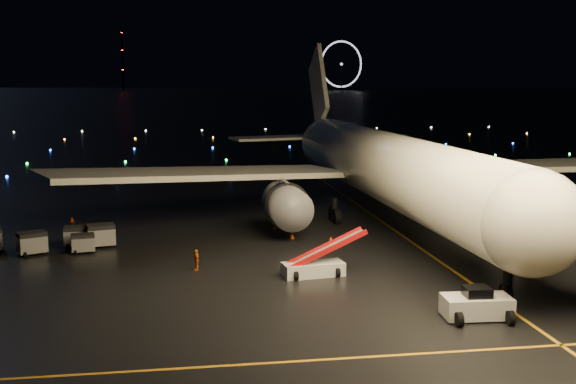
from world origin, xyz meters
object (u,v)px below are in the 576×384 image
(baggage_cart_2, at_px, (101,236))
(baggage_cart_4, at_px, (32,243))
(baggage_cart_1, at_px, (77,237))
(airliner, at_px, (376,127))
(baggage_cart_0, at_px, (83,243))
(crew_c, at_px, (196,260))
(belt_loader, at_px, (313,255))
(pushback_tug, at_px, (477,302))

(baggage_cart_2, xyz_separation_m, baggage_cart_4, (-5.15, -1.82, -0.04))
(baggage_cart_1, distance_m, baggage_cart_2, 1.98)
(airliner, height_order, baggage_cart_0, airliner)
(airliner, height_order, crew_c, airliner)
(baggage_cart_0, bearing_deg, belt_loader, -39.21)
(airliner, relative_size, baggage_cart_1, 31.66)
(belt_loader, relative_size, baggage_cart_1, 3.12)
(baggage_cart_0, bearing_deg, baggage_cart_4, 170.64)
(pushback_tug, bearing_deg, baggage_cart_2, 140.81)
(airliner, xyz_separation_m, baggage_cart_4, (-31.10, -10.70, -8.24))
(airliner, bearing_deg, baggage_cart_1, -164.36)
(baggage_cart_1, xyz_separation_m, baggage_cart_2, (1.95, -0.32, 0.08))
(belt_loader, bearing_deg, crew_c, 153.47)
(baggage_cart_1, bearing_deg, belt_loader, -35.34)
(pushback_tug, xyz_separation_m, baggage_cart_4, (-28.65, 20.01, -0.03))
(baggage_cart_1, relative_size, baggage_cart_2, 0.91)
(baggage_cart_4, bearing_deg, pushback_tug, -59.43)
(baggage_cart_4, bearing_deg, crew_c, -52.59)
(crew_c, bearing_deg, baggage_cart_0, -140.20)
(crew_c, relative_size, baggage_cart_0, 0.87)
(belt_loader, bearing_deg, pushback_tug, -61.05)
(pushback_tug, distance_m, belt_loader, 12.99)
(pushback_tug, relative_size, baggage_cart_1, 1.93)
(airliner, distance_m, baggage_cart_1, 30.34)
(airliner, distance_m, baggage_cart_2, 28.63)
(airliner, xyz_separation_m, pushback_tug, (-2.46, -30.71, -8.21))
(baggage_cart_0, xyz_separation_m, baggage_cart_4, (-3.92, -0.02, 0.14))
(crew_c, distance_m, baggage_cart_4, 14.47)
(baggage_cart_2, bearing_deg, crew_c, -61.38)
(pushback_tug, height_order, crew_c, pushback_tug)
(pushback_tug, xyz_separation_m, belt_loader, (-7.74, 10.41, 0.60))
(crew_c, bearing_deg, baggage_cart_4, -130.60)
(baggage_cart_0, bearing_deg, crew_c, -47.39)
(baggage_cart_2, bearing_deg, baggage_cart_4, -173.37)
(airliner, bearing_deg, baggage_cart_0, -159.97)
(belt_loader, xyz_separation_m, baggage_cart_1, (-17.71, 11.74, -0.68))
(airliner, xyz_separation_m, baggage_cart_0, (-27.19, -10.68, -8.38))
(belt_loader, bearing_deg, airliner, 55.68)
(crew_c, relative_size, baggage_cart_2, 0.70)
(baggage_cart_4, bearing_deg, belt_loader, -49.15)
(airliner, bearing_deg, baggage_cart_2, -162.51)
(belt_loader, relative_size, baggage_cart_2, 2.84)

